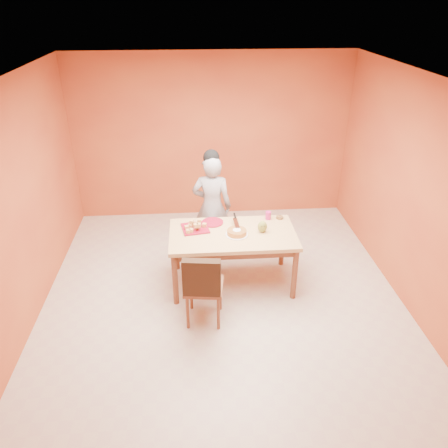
{
  "coord_description": "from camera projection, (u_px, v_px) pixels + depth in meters",
  "views": [
    {
      "loc": [
        -0.33,
        -4.43,
        3.46
      ],
      "look_at": [
        0.03,
        0.3,
        0.93
      ],
      "focal_mm": 35.0,
      "sensor_mm": 36.0,
      "label": 1
    }
  ],
  "objects": [
    {
      "name": "cake_server",
      "position": [
        236.0,
        223.0,
        5.6
      ],
      "size": [
        0.07,
        0.29,
        0.01
      ],
      "primitive_type": "cube",
      "rotation": [
        0.0,
        0.0,
        0.04
      ],
      "color": "silver",
      "rests_on": "sponge_cake"
    },
    {
      "name": "dining_table",
      "position": [
        233.0,
        239.0,
        5.57
      ],
      "size": [
        1.6,
        0.9,
        0.76
      ],
      "color": "tan",
      "rests_on": "floor"
    },
    {
      "name": "egg_ornament",
      "position": [
        262.0,
        227.0,
        5.51
      ],
      "size": [
        0.14,
        0.12,
        0.15
      ],
      "primitive_type": "ellipsoid",
      "rotation": [
        0.0,
        0.0,
        0.19
      ],
      "color": "olive",
      "rests_on": "dining_table"
    },
    {
      "name": "wall_back",
      "position": [
        212.0,
        138.0,
        7.11
      ],
      "size": [
        4.5,
        0.0,
        4.5
      ],
      "primitive_type": "plane",
      "rotation": [
        1.57,
        0.0,
        0.0
      ],
      "color": "#BF5C2C",
      "rests_on": "floor"
    },
    {
      "name": "wall_left",
      "position": [
        18.0,
        210.0,
        4.76
      ],
      "size": [
        0.0,
        5.0,
        5.0
      ],
      "primitive_type": "plane",
      "rotation": [
        1.57,
        0.0,
        1.57
      ],
      "color": "#BF5C2C",
      "rests_on": "floor"
    },
    {
      "name": "person",
      "position": [
        212.0,
        207.0,
        6.18
      ],
      "size": [
        0.61,
        0.45,
        1.53
      ],
      "primitive_type": "imported",
      "rotation": [
        0.0,
        0.0,
        2.99
      ],
      "color": "gray",
      "rests_on": "floor"
    },
    {
      "name": "wall_right",
      "position": [
        416.0,
        197.0,
        5.07
      ],
      "size": [
        0.0,
        5.0,
        5.0
      ],
      "primitive_type": "plane",
      "rotation": [
        1.57,
        0.0,
        -1.57
      ],
      "color": "#BF5C2C",
      "rests_on": "floor"
    },
    {
      "name": "magenta_glass",
      "position": [
        268.0,
        215.0,
        5.83
      ],
      "size": [
        0.1,
        0.1,
        0.11
      ],
      "primitive_type": "cylinder",
      "rotation": [
        0.0,
        0.0,
        -0.32
      ],
      "color": "#B31A6A",
      "rests_on": "dining_table"
    },
    {
      "name": "checker_tin",
      "position": [
        280.0,
        217.0,
        5.87
      ],
      "size": [
        0.12,
        0.12,
        0.03
      ],
      "primitive_type": "cylinder",
      "rotation": [
        0.0,
        0.0,
        -0.33
      ],
      "color": "#3C2010",
      "rests_on": "dining_table"
    },
    {
      "name": "pastry_platter",
      "position": [
        195.0,
        228.0,
        5.61
      ],
      "size": [
        0.38,
        0.38,
        0.02
      ],
      "primitive_type": "cube",
      "rotation": [
        0.0,
        0.0,
        0.17
      ],
      "color": "maroon",
      "rests_on": "dining_table"
    },
    {
      "name": "floor",
      "position": [
        223.0,
        299.0,
        5.55
      ],
      "size": [
        5.0,
        5.0,
        0.0
      ],
      "primitive_type": "plane",
      "color": "beige",
      "rests_on": "ground"
    },
    {
      "name": "ceiling",
      "position": [
        223.0,
        79.0,
        4.28
      ],
      "size": [
        5.0,
        5.0,
        0.0
      ],
      "primitive_type": "plane",
      "rotation": [
        3.14,
        0.0,
        0.0
      ],
      "color": "silver",
      "rests_on": "wall_back"
    },
    {
      "name": "pastry_pile",
      "position": [
        195.0,
        224.0,
        5.58
      ],
      "size": [
        0.3,
        0.3,
        0.1
      ],
      "primitive_type": null,
      "color": "tan",
      "rests_on": "pastry_platter"
    },
    {
      "name": "dining_chair",
      "position": [
        204.0,
        285.0,
        4.98
      ],
      "size": [
        0.49,
        0.56,
        0.95
      ],
      "rotation": [
        0.0,
        0.0,
        -0.13
      ],
      "color": "brown",
      "rests_on": "floor"
    },
    {
      "name": "sponge_cake",
      "position": [
        237.0,
        232.0,
        5.46
      ],
      "size": [
        0.32,
        0.32,
        0.06
      ],
      "primitive_type": "cylinder",
      "rotation": [
        0.0,
        0.0,
        -0.4
      ],
      "color": "#C08831",
      "rests_on": "white_cake_plate"
    },
    {
      "name": "white_cake_plate",
      "position": [
        237.0,
        234.0,
        5.48
      ],
      "size": [
        0.37,
        0.37,
        0.01
      ],
      "primitive_type": "cylinder",
      "rotation": [
        0.0,
        0.0,
        -0.35
      ],
      "color": "white",
      "rests_on": "dining_table"
    },
    {
      "name": "red_dinner_plate",
      "position": [
        213.0,
        222.0,
        5.76
      ],
      "size": [
        0.34,
        0.34,
        0.02
      ],
      "primitive_type": "cylinder",
      "rotation": [
        0.0,
        0.0,
        0.23
      ],
      "color": "maroon",
      "rests_on": "dining_table"
    }
  ]
}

